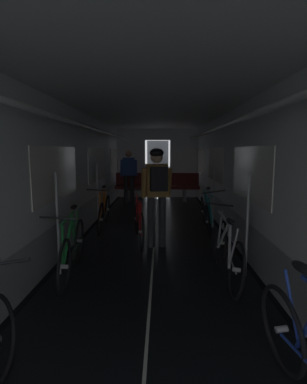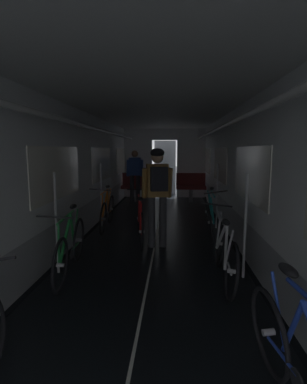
# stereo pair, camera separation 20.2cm
# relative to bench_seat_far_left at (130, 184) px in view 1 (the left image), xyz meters

# --- Properties ---
(train_car_shell) EXTENTS (3.14, 12.34, 2.57)m
(train_car_shell) POSITION_rel_bench_seat_far_left_xyz_m (0.90, -4.47, 1.13)
(train_car_shell) COLOR black
(train_car_shell) RESTS_ON ground
(bench_seat_far_left) EXTENTS (0.98, 0.51, 0.95)m
(bench_seat_far_left) POSITION_rel_bench_seat_far_left_xyz_m (0.00, 0.00, 0.00)
(bench_seat_far_left) COLOR gray
(bench_seat_far_left) RESTS_ON ground
(bench_seat_far_right) EXTENTS (0.98, 0.51, 0.95)m
(bench_seat_far_right) POSITION_rel_bench_seat_far_left_xyz_m (1.80, 0.00, 0.00)
(bench_seat_far_right) COLOR gray
(bench_seat_far_right) RESTS_ON ground
(bicycle_orange) EXTENTS (0.44, 1.69, 0.95)m
(bicycle_orange) POSITION_rel_bench_seat_far_left_xyz_m (-0.20, -3.57, -0.18)
(bicycle_orange) COLOR black
(bicycle_orange) RESTS_ON ground
(bicycle_teal) EXTENTS (0.44, 1.69, 0.96)m
(bicycle_teal) POSITION_rel_bench_seat_far_left_xyz_m (1.97, -3.71, -0.19)
(bicycle_teal) COLOR black
(bicycle_teal) RESTS_ON ground
(bicycle_green) EXTENTS (0.44, 1.69, 0.95)m
(bicycle_green) POSITION_rel_bench_seat_far_left_xyz_m (-0.17, -6.02, -0.18)
(bicycle_green) COLOR black
(bicycle_green) RESTS_ON ground
(bicycle_silver) EXTENTS (0.44, 1.69, 0.95)m
(bicycle_silver) POSITION_rel_bench_seat_far_left_xyz_m (1.90, -6.08, -0.19)
(bicycle_silver) COLOR black
(bicycle_silver) RESTS_ON ground
(person_cyclist_aisle) EXTENTS (0.56, 0.45, 1.73)m
(person_cyclist_aisle) POSITION_rel_bench_seat_far_left_xyz_m (0.95, -4.77, 0.50)
(person_cyclist_aisle) COLOR #2D2D33
(person_cyclist_aisle) RESTS_ON ground
(bicycle_red_in_aisle) EXTENTS (0.46, 1.68, 0.94)m
(bicycle_red_in_aisle) POSITION_rel_bench_seat_far_left_xyz_m (0.62, -4.51, -0.18)
(bicycle_red_in_aisle) COLOR black
(bicycle_red_in_aisle) RESTS_ON ground
(person_standing_near_bench) EXTENTS (0.53, 0.23, 1.69)m
(person_standing_near_bench) POSITION_rel_bench_seat_far_left_xyz_m (0.00, -0.38, 0.41)
(person_standing_near_bench) COLOR #2D2D33
(person_standing_near_bench) RESTS_ON ground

